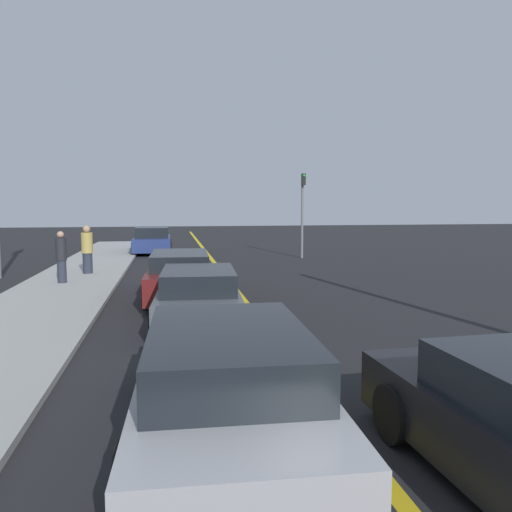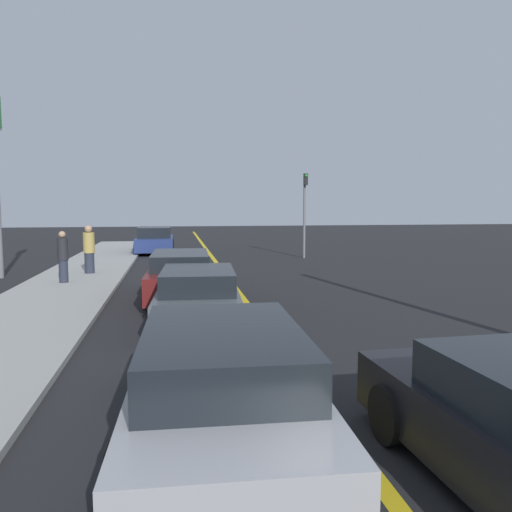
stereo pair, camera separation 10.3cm
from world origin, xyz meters
name	(u,v)px [view 2 (the right image)]	position (x,y,z in m)	size (l,w,h in m)	color
road_center_line	(227,277)	(0.00, 18.00, 0.00)	(0.20, 60.00, 0.01)	gold
sidewalk_left	(75,281)	(-5.15, 17.42, 0.06)	(3.03, 34.84, 0.11)	#9E9E99
car_ahead_center	(221,383)	(-1.38, 5.53, 0.64)	(2.12, 4.77, 1.31)	#9E9EA3
car_far_distant	(198,297)	(-1.37, 11.04, 0.59)	(2.04, 4.16, 1.22)	#4C5156
car_parked_left_lot	(180,275)	(-1.70, 14.20, 0.63)	(1.95, 4.71, 1.29)	maroon
car_oncoming_far	(155,240)	(-2.87, 27.36, 0.68)	(2.03, 4.23, 1.40)	navy
pedestrian_near_curb	(63,257)	(-5.36, 16.80, 0.94)	(0.33, 0.33, 1.65)	#282D3D
pedestrian_mid_group	(89,249)	(-4.90, 18.94, 0.98)	(0.40, 0.40, 1.74)	#282D3D
traffic_light	(305,207)	(4.39, 23.60, 2.49)	(0.18, 0.40, 4.06)	slate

